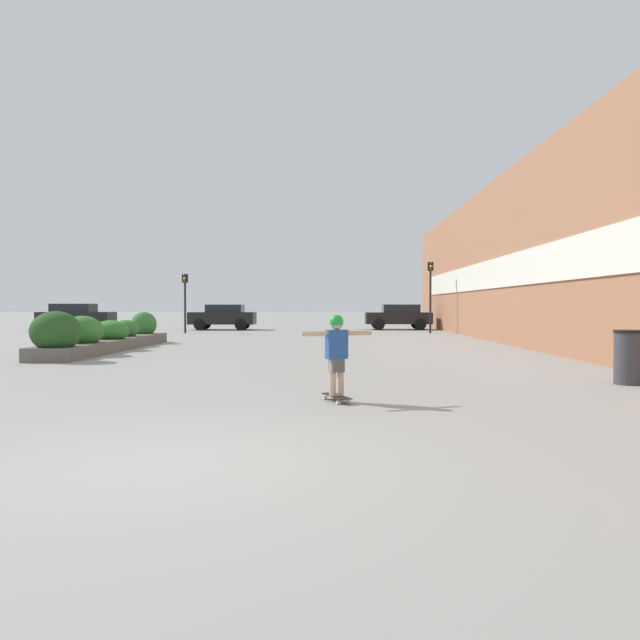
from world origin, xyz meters
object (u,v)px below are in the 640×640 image
Objects in this scene: skateboard at (337,397)px; skateboarder at (337,347)px; car_leftmost at (399,316)px; traffic_light_left at (185,292)px; traffic_light_right at (430,285)px; trash_bin at (629,357)px; car_center_right at (76,316)px; car_center_left at (223,316)px.

skateboarder is (-0.00, -0.00, 0.75)m from skateboard.
car_leftmost reaches higher than skateboarder.
traffic_light_right is at bearing 0.09° from traffic_light_left.
traffic_light_right is (5.05, 23.21, 2.43)m from skateboard.
trash_bin is 0.22× the size of car_center_right.
skateboard is 28.63m from car_center_left.
traffic_light_left is at bearing 85.57° from skateboard.
car_leftmost is 0.88× the size of car_center_right.
skateboard is 0.19× the size of car_center_left.
car_center_right is 1.44× the size of traffic_light_left.
car_leftmost reaches higher than car_center_left.
traffic_light_right is at bearing -168.20° from car_leftmost.
traffic_light_left is 0.84× the size of traffic_light_right.
car_center_right is 10.05m from traffic_light_left.
car_leftmost is at bearing 101.80° from traffic_light_right.
trash_bin is at bearing -155.27° from car_center_left.
car_center_left is (-6.56, 27.86, -0.02)m from skateboarder.
car_center_right is (-15.87, 28.94, 0.76)m from skateboard.
skateboarder is 24.48m from traffic_light_left.
car_center_left reaches higher than skateboarder.
traffic_light_right is at bearing -111.83° from car_center_left.
traffic_light_right is (-0.24, 21.07, 2.01)m from trash_bin.
traffic_light_right reaches higher than traffic_light_left.
traffic_light_left is (-1.18, -4.67, 1.33)m from car_center_left.
skateboard is 24.53m from traffic_light_left.
trash_bin is at bearing -89.35° from traffic_light_right.
skateboard is 33.02m from car_center_right.
trash_bin is 34.15m from car_center_right.
traffic_light_right reaches higher than car_leftmost.
car_leftmost is at bearing -87.14° from car_center_left.
car_leftmost is at bearing 88.39° from car_center_right.
skateboarder reaches higher than skateboard.
trash_bin is at bearing -58.26° from traffic_light_left.
car_center_left is 1.05× the size of traffic_light_right.
car_center_left is (-10.53, -0.53, -0.00)m from car_leftmost.
traffic_light_right reaches higher than car_center_right.
trash_bin is (5.29, 2.14, -0.32)m from skateboarder.
traffic_light_left reaches higher than trash_bin.
traffic_light_right is at bearing 54.85° from skateboarder.
car_center_right is (-19.84, 0.56, 0.02)m from car_leftmost.
traffic_light_right reaches higher than car_center_left.
skateboarder is 0.27× the size of car_center_right.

